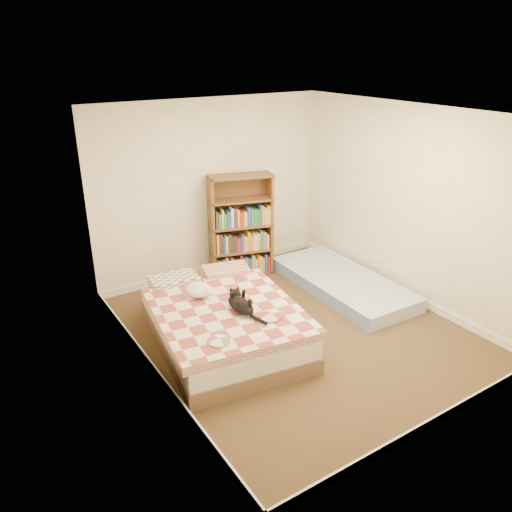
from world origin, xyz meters
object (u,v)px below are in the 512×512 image
bookshelf (240,238)px  white_dog (200,290)px  floor_mattress (342,283)px  bed (221,321)px  black_cat (239,304)px

bookshelf → white_dog: 1.73m
floor_mattress → bed: bearing=-171.9°
bookshelf → floor_mattress: 1.59m
black_cat → floor_mattress: bearing=30.0°
black_cat → white_dog: (-0.21, 0.52, 0.00)m
bed → black_cat: bearing=-63.2°
floor_mattress → black_cat: black_cat is taller
black_cat → bed: bearing=124.1°
bookshelf → white_dog: bookshelf is taller
bed → white_dog: (-0.13, 0.26, 0.32)m
bed → floor_mattress: size_ratio=1.04×
white_dog → bed: bearing=-44.0°
bookshelf → black_cat: 2.00m
white_dog → floor_mattress: bearing=19.2°
bookshelf → white_dog: (-1.25, -1.19, 0.02)m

